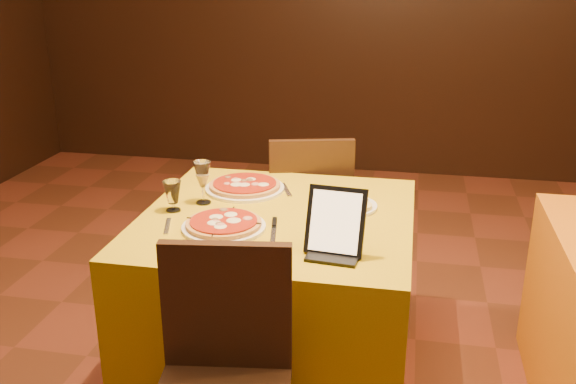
% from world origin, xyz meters
% --- Properties ---
extents(wall_back, '(6.00, 0.01, 2.80)m').
position_xyz_m(wall_back, '(0.00, 3.50, 1.40)').
color(wall_back, black).
rests_on(wall_back, floor).
extents(main_table, '(1.10, 1.10, 0.75)m').
position_xyz_m(main_table, '(-0.23, 0.51, 0.38)').
color(main_table, '#C39F0C').
rests_on(main_table, floor).
extents(chair_main_far, '(0.44, 0.44, 0.91)m').
position_xyz_m(chair_main_far, '(-0.23, 1.29, 0.46)').
color(chair_main_far, black).
rests_on(chair_main_far, floor).
extents(pizza_near, '(0.33, 0.33, 0.03)m').
position_xyz_m(pizza_near, '(-0.40, 0.33, 0.77)').
color(pizza_near, white).
rests_on(pizza_near, main_table).
extents(pizza_far, '(0.36, 0.36, 0.03)m').
position_xyz_m(pizza_far, '(-0.44, 0.78, 0.77)').
color(pizza_far, white).
rests_on(pizza_far, main_table).
extents(cutlet_dish, '(0.26, 0.26, 0.03)m').
position_xyz_m(cutlet_dish, '(0.04, 0.65, 0.76)').
color(cutlet_dish, white).
rests_on(cutlet_dish, main_table).
extents(wine_glass, '(0.09, 0.09, 0.19)m').
position_xyz_m(wine_glass, '(-0.57, 0.58, 0.84)').
color(wine_glass, tan).
rests_on(wine_glass, main_table).
extents(water_glass, '(0.08, 0.08, 0.13)m').
position_xyz_m(water_glass, '(-0.66, 0.47, 0.81)').
color(water_glass, silver).
rests_on(water_glass, main_table).
extents(tablet, '(0.22, 0.12, 0.24)m').
position_xyz_m(tablet, '(0.05, 0.20, 0.87)').
color(tablet, black).
rests_on(tablet, main_table).
extents(knife, '(0.06, 0.23, 0.01)m').
position_xyz_m(knife, '(-0.20, 0.33, 0.75)').
color(knife, '#B1B2B8').
rests_on(knife, main_table).
extents(fork_near, '(0.06, 0.16, 0.01)m').
position_xyz_m(fork_near, '(-0.62, 0.30, 0.75)').
color(fork_near, silver).
rests_on(fork_near, main_table).
extents(fork_far, '(0.09, 0.17, 0.01)m').
position_xyz_m(fork_far, '(-0.25, 0.81, 0.75)').
color(fork_far, silver).
rests_on(fork_far, main_table).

